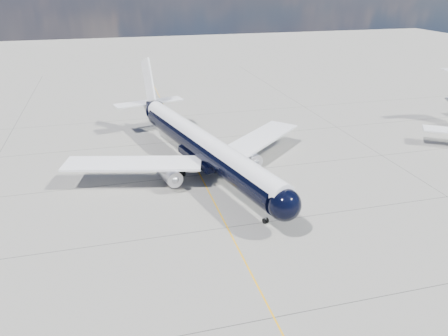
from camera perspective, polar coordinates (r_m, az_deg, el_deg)
The scene contains 3 objects.
ground at distance 68.06m, azimuth -4.01°, elevation 0.75°, with size 320.00×320.00×0.00m, color gray.
taxiway_centerline at distance 63.57m, azimuth -3.13°, elevation -0.94°, with size 0.16×160.00×0.01m, color #ECA30C.
main_airliner at distance 63.43m, azimuth -3.13°, elevation 3.16°, with size 37.81×46.76×13.69m.
Camera 1 is at (-11.47, -31.67, 26.41)m, focal length 35.00 mm.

